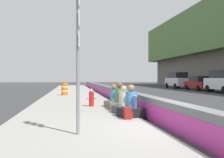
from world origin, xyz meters
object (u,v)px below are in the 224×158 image
(seated_person_foreground, at_px, (131,107))
(construction_barrel, at_px, (65,89))
(route_sign_post, at_px, (78,49))
(seated_person_far, at_px, (114,100))
(seated_person_middle, at_px, (124,104))
(fire_hydrant, at_px, (91,97))
(parked_car_midline, at_px, (199,83))
(parked_car_far, at_px, (177,80))
(seated_person_rear, at_px, (120,101))
(backpack, at_px, (128,113))

(seated_person_foreground, relative_size, construction_barrel, 1.21)
(route_sign_post, height_order, seated_person_far, route_sign_post)
(seated_person_middle, bearing_deg, fire_hydrant, 22.80)
(parked_car_midline, distance_m, parked_car_far, 6.28)
(route_sign_post, relative_size, seated_person_foreground, 3.14)
(seated_person_middle, relative_size, parked_car_far, 0.22)
(seated_person_rear, distance_m, parked_car_midline, 21.89)
(seated_person_rear, height_order, seated_person_far, seated_person_rear)
(route_sign_post, xyz_separation_m, seated_person_rear, (4.64, -1.91, -1.72))
(seated_person_foreground, height_order, parked_car_midline, parked_car_midline)
(route_sign_post, relative_size, parked_car_midline, 0.79)
(route_sign_post, relative_size, construction_barrel, 3.79)
(seated_person_far, distance_m, parked_car_far, 26.29)
(seated_person_far, bearing_deg, fire_hydrant, 68.45)
(seated_person_foreground, bearing_deg, parked_car_midline, -33.45)
(parked_car_midline, bearing_deg, seated_person_far, 141.60)
(seated_person_middle, relative_size, backpack, 2.68)
(construction_barrel, height_order, parked_car_far, parked_car_far)
(parked_car_far, bearing_deg, backpack, 153.46)
(seated_person_far, relative_size, construction_barrel, 1.13)
(seated_person_rear, distance_m, seated_person_far, 1.07)
(seated_person_rear, relative_size, construction_barrel, 1.25)
(route_sign_post, xyz_separation_m, backpack, (2.08, -1.70, -1.90))
(seated_person_far, height_order, parked_car_far, parked_car_far)
(route_sign_post, xyz_separation_m, seated_person_far, (5.70, -1.83, -1.76))
(route_sign_post, bearing_deg, seated_person_foreground, -37.14)
(seated_person_rear, xyz_separation_m, parked_car_midline, (17.59, -13.02, 0.35))
(backpack, distance_m, parked_car_midline, 24.11)
(fire_hydrant, relative_size, seated_person_rear, 0.74)
(seated_person_rear, distance_m, parked_car_far, 27.18)
(construction_barrel, distance_m, parked_car_far, 21.05)
(construction_barrel, relative_size, parked_car_far, 0.20)
(route_sign_post, height_order, fire_hydrant, route_sign_post)
(seated_person_middle, height_order, seated_person_far, seated_person_middle)
(seated_person_rear, bearing_deg, backpack, 175.21)
(seated_person_middle, height_order, backpack, seated_person_middle)
(fire_hydrant, height_order, parked_car_midline, parked_car_midline)
(seated_person_middle, distance_m, seated_person_rear, 1.07)
(seated_person_far, xyz_separation_m, backpack, (-3.62, 0.13, -0.14))
(seated_person_rear, relative_size, parked_car_far, 0.25)
(seated_person_foreground, xyz_separation_m, parked_car_midline, (19.68, -13.00, 0.37))
(construction_barrel, bearing_deg, parked_car_far, -47.73)
(parked_car_midline, bearing_deg, backpack, 146.71)
(fire_hydrant, relative_size, backpack, 2.20)
(seated_person_far, bearing_deg, seated_person_rear, -175.71)
(seated_person_foreground, relative_size, parked_car_midline, 0.25)
(parked_car_far, bearing_deg, seated_person_rear, 151.45)
(fire_hydrant, bearing_deg, seated_person_middle, -157.20)
(construction_barrel, xyz_separation_m, parked_car_midline, (7.88, -15.61, 0.24))
(fire_hydrant, xyz_separation_m, construction_barrel, (8.24, 1.48, 0.03))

